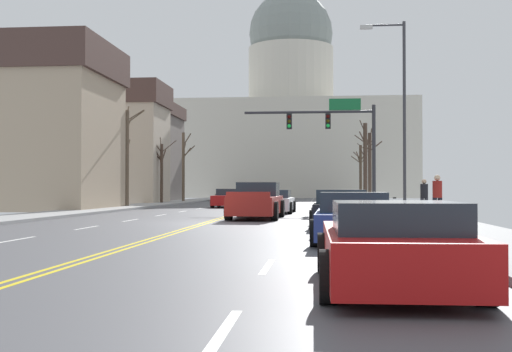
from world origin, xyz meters
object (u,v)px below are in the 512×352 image
object	(u,v)px
pickup_truck_near_01	(257,202)
sedan_oncoming_02	(228,196)
pedestrian_01	(424,195)
sedan_near_02	(340,210)
signal_gantry	(336,130)
bicycle_parked	(394,208)
street_lamp_right	(399,102)
sedan_near_00	(275,202)
sedan_near_04	(393,246)
pedestrian_00	(437,195)
sedan_near_03	(353,219)
sedan_oncoming_01	(250,196)
sedan_oncoming_00	(229,199)

from	to	relation	value
pickup_truck_near_01	sedan_oncoming_02	bearing A→B (deg)	99.99
pedestrian_01	sedan_near_02	bearing A→B (deg)	-118.13
pickup_truck_near_01	pedestrian_01	bearing A→B (deg)	9.45
sedan_near_02	signal_gantry	bearing A→B (deg)	89.11
bicycle_parked	street_lamp_right	bearing A→B (deg)	74.21
sedan_near_00	sedan_near_04	xyz separation A→B (m)	(3.42, -26.43, -0.03)
pedestrian_00	bicycle_parked	xyz separation A→B (m)	(-1.08, 4.35, -0.60)
signal_gantry	pedestrian_00	bearing A→B (deg)	-78.01
bicycle_parked	signal_gantry	bearing A→B (deg)	101.23
sedan_near_00	pedestrian_01	size ratio (longest dim) A/B	2.90
pickup_truck_near_01	sedan_near_03	xyz separation A→B (m)	(3.62, -12.41, -0.14)
sedan_oncoming_01	pedestrian_01	size ratio (longest dim) A/B	2.90
sedan_near_04	sedan_oncoming_01	xyz separation A→B (m)	(-7.32, 49.59, 0.03)
sedan_near_00	sedan_oncoming_00	distance (m)	11.14
street_lamp_right	sedan_oncoming_00	bearing A→B (deg)	122.50
street_lamp_right	sedan_near_02	distance (m)	9.19
sedan_near_00	sedan_oncoming_02	world-z (taller)	sedan_near_00
street_lamp_right	pedestrian_01	xyz separation A→B (m)	(1.10, 0.03, -4.21)
sedan_near_02	bicycle_parked	xyz separation A→B (m)	(2.46, 5.96, -0.11)
pedestrian_00	pedestrian_01	distance (m)	5.83
pickup_truck_near_01	street_lamp_right	bearing A→B (deg)	10.80
sedan_near_00	bicycle_parked	size ratio (longest dim) A/B	2.64
sedan_oncoming_00	sedan_oncoming_02	bearing A→B (deg)	98.28
sedan_near_03	sedan_oncoming_01	size ratio (longest dim) A/B	1.00
pedestrian_00	pedestrian_01	xyz separation A→B (m)	(0.43, 5.82, -0.05)
street_lamp_right	sedan_oncoming_00	size ratio (longest dim) A/B	1.93
signal_gantry	pickup_truck_near_01	distance (m)	12.20
sedan_near_02	bicycle_parked	bearing A→B (deg)	67.54
sedan_oncoming_02	pedestrian_00	world-z (taller)	pedestrian_00
pedestrian_00	pedestrian_01	bearing A→B (deg)	85.82
sedan_oncoming_01	sedan_oncoming_00	bearing A→B (deg)	-90.43
sedan_near_02	sedan_oncoming_00	bearing A→B (deg)	107.15
signal_gantry	sedan_near_03	size ratio (longest dim) A/B	1.70
street_lamp_right	sedan_near_00	distance (m)	9.25
street_lamp_right	sedan_near_04	size ratio (longest dim) A/B	1.91
pedestrian_01	sedan_near_04	bearing A→B (deg)	-99.86
sedan_oncoming_02	pedestrian_00	distance (m)	44.62
sedan_oncoming_00	pedestrian_00	distance (m)	23.99
bicycle_parked	pickup_truck_near_01	bearing A→B (deg)	177.88
pickup_truck_near_01	sedan_near_04	xyz separation A→B (m)	(3.79, -19.93, -0.16)
sedan_near_03	sedan_oncoming_01	world-z (taller)	sedan_oncoming_01
street_lamp_right	sedan_oncoming_01	xyz separation A→B (m)	(-9.90, 28.44, -4.65)
sedan_near_04	sedan_oncoming_01	bearing A→B (deg)	98.39
sedan_near_02	pickup_truck_near_01	bearing A→B (deg)	119.54
sedan_near_03	sedan_oncoming_02	distance (m)	51.34
pickup_truck_near_01	bicycle_parked	xyz separation A→B (m)	(5.97, -0.22, -0.23)
street_lamp_right	pedestrian_01	bearing A→B (deg)	1.48
sedan_near_04	sedan_oncoming_02	distance (m)	58.75
sedan_oncoming_00	sedan_oncoming_01	xyz separation A→B (m)	(0.10, 12.76, -0.01)
sedan_oncoming_00	signal_gantry	bearing A→B (deg)	-39.32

